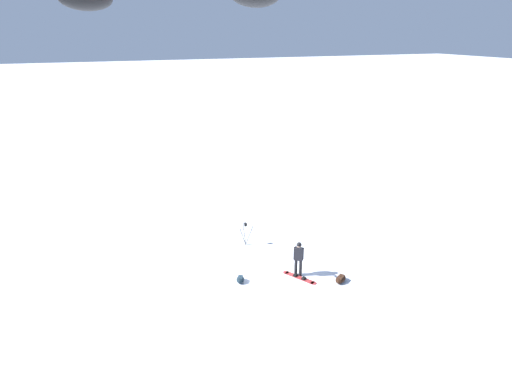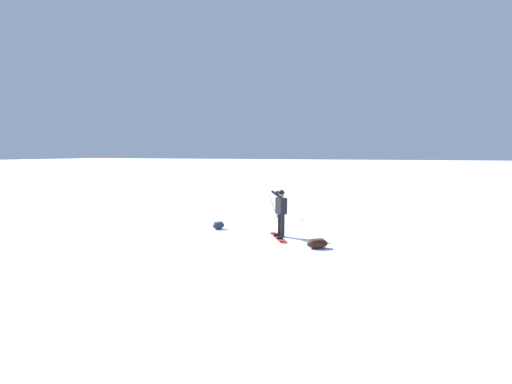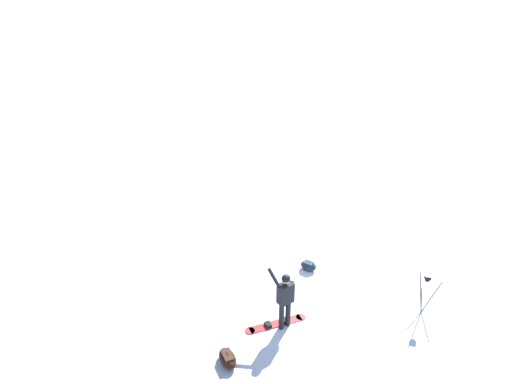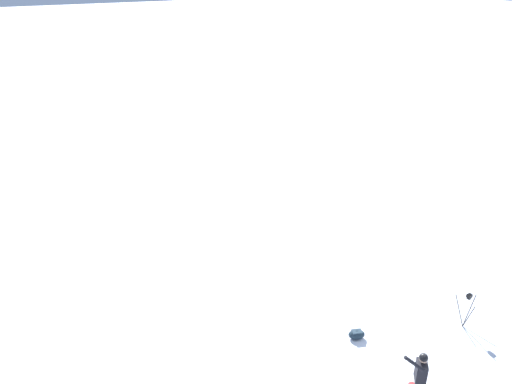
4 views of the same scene
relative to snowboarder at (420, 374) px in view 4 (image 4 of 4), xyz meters
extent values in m
plane|color=white|center=(-0.79, 0.72, -1.02)|extent=(300.00, 300.00, 0.00)
cube|color=black|center=(0.01, 0.01, 0.08)|extent=(0.47, 0.46, 0.57)
sphere|color=tan|center=(0.01, 0.01, 0.51)|extent=(0.22, 0.22, 0.22)
sphere|color=black|center=(0.01, 0.01, 0.54)|extent=(0.23, 0.23, 0.23)
cylinder|color=black|center=(-0.03, -0.30, 0.48)|extent=(0.43, 0.44, 0.40)
cylinder|color=black|center=(-0.12, 0.16, 0.08)|extent=(0.09, 0.09, 0.57)
cylinder|color=#262628|center=(-1.22, 3.83, -0.48)|extent=(0.03, 0.41, 1.08)
cylinder|color=#262628|center=(-1.39, 3.57, -0.48)|extent=(0.39, 0.17, 1.08)
cylinder|color=#262628|center=(-1.04, 3.55, -0.48)|extent=(0.37, 0.20, 1.08)
cube|color=black|center=(-1.21, 3.64, 0.09)|extent=(0.10, 0.10, 0.06)
cube|color=black|center=(-1.21, 3.64, 0.17)|extent=(0.12, 0.16, 0.10)
ellipsoid|color=#192833|center=(-2.63, 0.41, -0.87)|extent=(0.51, 0.60, 0.28)
cube|color=#263A47|center=(-2.63, 0.41, -0.78)|extent=(0.31, 0.36, 0.08)
camera|label=1|loc=(-7.86, -14.96, 9.46)|focal=29.87mm
camera|label=2|loc=(3.57, -12.44, 1.94)|focal=26.04mm
camera|label=3|loc=(10.15, 1.08, 8.21)|focal=35.11mm
camera|label=4|loc=(5.51, -8.48, 9.39)|focal=34.17mm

